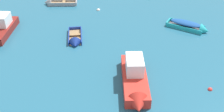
% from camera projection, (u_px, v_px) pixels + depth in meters
% --- Properties ---
extents(motor_launch_maroon_back_row_left, '(2.39, 5.76, 2.17)m').
position_uv_depth(motor_launch_maroon_back_row_left, '(1.00, 30.00, 28.19)').
color(motor_launch_maroon_back_row_left, maroon).
rests_on(motor_launch_maroon_back_row_left, ground_plane).
extents(rowboat_turquoise_midfield_left, '(4.43, 3.61, 1.27)m').
position_uv_depth(rowboat_turquoise_midfield_left, '(192.00, 26.00, 29.31)').
color(rowboat_turquoise_midfield_left, '#4C4C51').
rests_on(rowboat_turquoise_midfield_left, ground_plane).
extents(rowboat_deep_blue_far_right, '(1.42, 3.67, 1.21)m').
position_uv_depth(rowboat_deep_blue_far_right, '(75.00, 41.00, 27.21)').
color(rowboat_deep_blue_far_right, '#99754C').
rests_on(rowboat_deep_blue_far_right, ground_plane).
extents(motor_launch_red_distant_center, '(2.29, 6.50, 2.39)m').
position_uv_depth(motor_launch_red_distant_center, '(135.00, 80.00, 21.45)').
color(motor_launch_red_distant_center, red).
rests_on(motor_launch_red_distant_center, ground_plane).
extents(rowboat_grey_midfield_right, '(4.19, 1.55, 1.17)m').
position_uv_depth(rowboat_grey_midfield_right, '(54.00, 3.00, 34.74)').
color(rowboat_grey_midfield_right, '#99754C').
rests_on(rowboat_grey_midfield_right, ground_plane).
extents(mooring_buoy_far_field, '(0.43, 0.43, 0.43)m').
position_uv_depth(mooring_buoy_far_field, '(98.00, 10.00, 33.43)').
color(mooring_buoy_far_field, silver).
rests_on(mooring_buoy_far_field, ground_plane).
extents(mooring_buoy_trailing, '(0.37, 0.37, 0.37)m').
position_uv_depth(mooring_buoy_trailing, '(210.00, 90.00, 21.57)').
color(mooring_buoy_trailing, red).
rests_on(mooring_buoy_trailing, ground_plane).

